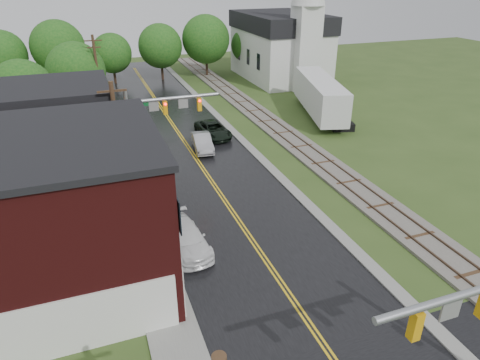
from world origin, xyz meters
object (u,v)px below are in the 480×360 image
tree_left_c (25,93)px  semi_trailer (320,95)px  church (283,40)px  traffic_signal_far (156,115)px  sedan_silver (202,142)px  pickup_white (186,238)px  tree_left_e (78,73)px  brick_building (15,223)px  suv_dark (213,130)px  utility_pole_c (98,76)px  utility_pole_b (119,146)px

tree_left_c → semi_trailer: bearing=-7.4°
church → traffic_signal_far: church is taller
sedan_silver → pickup_white: bearing=-103.3°
traffic_signal_far → tree_left_e: 19.65m
brick_building → semi_trailer: 35.67m
church → tree_left_c: size_ratio=2.61×
brick_building → suv_dark: size_ratio=2.72×
sedan_silver → tree_left_c: bearing=154.3°
church → suv_dark: size_ratio=3.81×
traffic_signal_far → utility_pole_c: 17.33m
church → pickup_white: (-24.03, -37.82, -5.09)m
utility_pole_c → pickup_white: (2.77, -28.08, -3.98)m
brick_building → utility_pole_c: utility_pole_c is taller
utility_pole_c → tree_left_c: (-7.05, -4.10, -0.21)m
utility_pole_c → suv_dark: (9.85, -10.29, -3.99)m
traffic_signal_far → utility_pole_c: bearing=101.1°
utility_pole_b → suv_dark: (9.85, 11.71, -3.99)m
semi_trailer → suv_dark: bearing=-170.3°
semi_trailer → utility_pole_b: bearing=-148.8°
utility_pole_b → semi_trailer: (23.11, 13.98, -2.23)m
tree_left_c → suv_dark: (16.89, -6.19, -3.78)m
church → tree_left_c: church is taller
sedan_silver → pickup_white: (-5.13, -14.82, -0.00)m
suv_dark → tree_left_e: bearing=128.8°
brick_building → sedan_silver: size_ratio=3.17×
traffic_signal_far → utility_pole_b: (-3.33, -5.00, -0.25)m
traffic_signal_far → suv_dark: bearing=45.8°
tree_left_e → sedan_silver: bearing=-56.8°
traffic_signal_far → tree_left_e: (-5.38, 18.90, -0.16)m
tree_left_c → utility_pole_c: bearing=30.2°
church → traffic_signal_far: (-23.47, -26.74, -0.86)m
church → suv_dark: church is taller
traffic_signal_far → suv_dark: size_ratio=1.40×
church → pickup_white: size_ratio=3.92×
utility_pole_b → tree_left_e: bearing=94.9°
church → sedan_silver: 30.21m
utility_pole_c → semi_trailer: 24.57m
brick_building → sedan_silver: (13.58, 15.73, -3.41)m
traffic_signal_far → semi_trailer: traffic_signal_far is taller
utility_pole_c → tree_left_e: utility_pole_c is taller
tree_left_e → traffic_signal_far: bearing=-74.1°
utility_pole_b → tree_left_c: bearing=111.5°
brick_building → utility_pole_b: bearing=50.9°
semi_trailer → sedan_silver: bearing=-161.0°
tree_left_c → church: bearing=22.2°
utility_pole_b → tree_left_e: 23.99m
church → utility_pole_b: 41.55m
traffic_signal_far → utility_pole_b: bearing=-123.7°
traffic_signal_far → suv_dark: 10.27m
brick_building → tree_left_c: brick_building is taller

